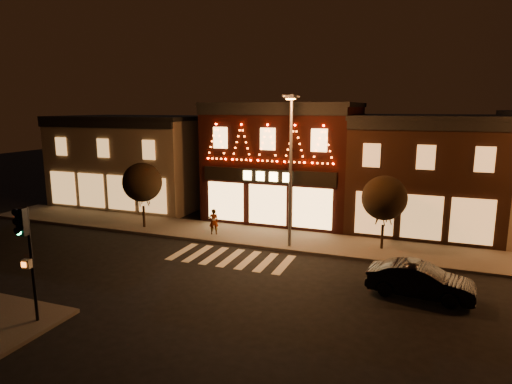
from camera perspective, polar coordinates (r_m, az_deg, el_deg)
The scene contains 11 objects.
ground at distance 20.66m, azimuth -7.85°, elevation -11.91°, with size 120.00×120.00×0.00m, color black.
sidewalk_far at distance 26.90m, azimuth 4.15°, elevation -6.20°, with size 44.00×4.00×0.15m, color #47423D.
building_left at distance 38.12m, azimuth -15.22°, elevation 4.03°, with size 12.20×8.28×7.30m.
building_pulp at distance 32.23m, azimuth 3.88°, elevation 4.09°, with size 10.20×8.34×8.30m.
building_right_a at distance 30.95m, azimuth 20.97°, elevation 2.36°, with size 9.20×8.28×7.50m.
traffic_signal_near at distance 17.87m, azimuth -27.67°, elevation -5.78°, with size 0.35×0.46×4.37m.
streetlamp_mid at distance 24.26m, azimuth 4.50°, elevation 4.18°, with size 0.81×1.95×8.52m.
tree_left at distance 29.72m, azimuth -14.54°, elevation 1.23°, with size 2.57×2.57×4.30m.
tree_right at distance 25.31m, azimuth 16.31°, elevation -0.75°, with size 2.48×2.48×4.15m.
dark_sedan at distance 20.35m, azimuth 20.52°, elevation -10.71°, with size 1.52×4.37×1.44m, color black.
pedestrian at distance 27.66m, azimuth -5.51°, elevation -3.84°, with size 0.59×0.39×1.62m, color gray.
Camera 1 is at (9.24, -16.67, 7.98)m, focal length 30.84 mm.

